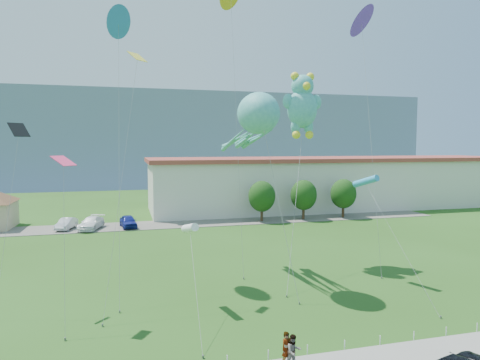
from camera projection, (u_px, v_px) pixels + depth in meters
name	position (u px, v px, depth m)	size (l,w,h in m)	color
ground	(279.00, 345.00, 21.74)	(160.00, 160.00, 0.00)	#264C15
parking_strip	(186.00, 223.00, 55.45)	(70.00, 6.00, 0.06)	#59544C
hill_ridge	(150.00, 138.00, 136.32)	(160.00, 50.00, 25.00)	slate
warehouse	(336.00, 182.00, 70.45)	(61.00, 15.00, 8.20)	beige
rope_fence	(288.00, 352.00, 20.47)	(26.05, 0.05, 0.50)	white
tree_near	(262.00, 196.00, 56.78)	(3.60, 3.60, 5.47)	#3F2B19
tree_mid	(304.00, 195.00, 58.31)	(3.60, 3.60, 5.47)	#3F2B19
tree_far	(343.00, 194.00, 59.85)	(3.60, 3.60, 5.47)	#3F2B19
pedestrian_left	(287.00, 349.00, 19.52)	(0.57, 0.37, 1.56)	gray
pedestrian_right	(294.00, 351.00, 19.30)	(0.74, 0.58, 1.53)	gray
parked_car_silver	(66.00, 224.00, 51.50)	(1.41, 4.04, 1.33)	silver
parked_car_white	(91.00, 223.00, 51.58)	(2.02, 4.97, 1.44)	white
parked_car_blue	(128.00, 221.00, 52.74)	(1.72, 4.27, 1.46)	navy
octopus_kite	(254.00, 124.00, 31.02)	(3.01, 10.63, 13.85)	teal
teddy_bear_kite	(302.00, 104.00, 36.86)	(6.44, 9.71, 16.40)	teal
small_kite_cyan	(366.00, 182.00, 31.80)	(0.71, 8.96, 7.91)	#2D98CD
small_kite_black	(16.00, 149.00, 26.32)	(1.88, 3.18, 11.54)	black
small_kite_white	(190.00, 229.00, 26.61)	(0.70, 7.99, 5.44)	white
small_kite_yellow	(133.00, 88.00, 28.20)	(3.04, 6.53, 16.55)	yellow
small_kite_pink	(64.00, 177.00, 24.12)	(1.29, 3.70, 9.70)	#FE386F
small_kite_blue	(119.00, 28.00, 32.22)	(1.80, 9.00, 20.15)	blue
small_kite_orange	(231.00, 0.00, 37.07)	(1.80, 7.49, 24.17)	gold
small_kite_purple	(362.00, 27.00, 38.77)	(3.33, 8.54, 22.18)	purple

